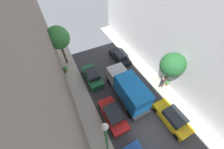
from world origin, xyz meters
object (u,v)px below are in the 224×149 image
parked_car_right_2 (120,57)px  potted_plant_0 (167,83)px  pedestrian (162,82)px  parked_car_right_1 (172,118)px  street_tree_2 (58,38)px  parked_car_left_3 (113,115)px  street_tree_1 (172,65)px  lamp_post (106,137)px  delivery_truck (128,89)px  parked_car_left_4 (92,76)px  potted_plant_2 (65,69)px

parked_car_right_2 → potted_plant_0: 7.99m
pedestrian → potted_plant_0: size_ratio=2.21×
parked_car_right_1 → pedestrian: size_ratio=2.44×
parked_car_right_2 → potted_plant_0: (3.02, -7.40, -0.13)m
potted_plant_0 → street_tree_2: bearing=135.7°
parked_car_left_3 → street_tree_1: size_ratio=0.79×
potted_plant_0 → lamp_post: (-10.32, -3.23, 3.70)m
parked_car_right_1 → parked_car_right_2: size_ratio=1.00×
delivery_truck → parked_car_right_1: bearing=-60.1°
parked_car_left_3 → street_tree_1: bearing=5.8°
lamp_post → parked_car_left_3: bearing=53.6°
street_tree_1 → pedestrian: bearing=161.1°
parked_car_left_3 → potted_plant_0: 8.44m
street_tree_1 → lamp_post: lamp_post is taller
parked_car_right_2 → delivery_truck: (-2.70, -6.49, 1.07)m
parked_car_left_4 → potted_plant_0: (8.42, -5.52, -0.13)m
potted_plant_2 → lamp_post: size_ratio=0.15×
parked_car_right_2 → street_tree_1: bearing=-72.2°
street_tree_2 → pedestrian: bearing=-46.3°
parked_car_left_4 → parked_car_right_2: bearing=19.2°
parked_car_left_4 → delivery_truck: 5.45m
delivery_truck → potted_plant_0: 5.91m
parked_car_left_3 → parked_car_right_1: 6.24m
potted_plant_2 → parked_car_right_2: bearing=-8.2°
parked_car_left_3 → lamp_post: lamp_post is taller
street_tree_2 → parked_car_left_3: bearing=-77.9°
delivery_truck → pedestrian: size_ratio=3.84×
street_tree_1 → street_tree_2: 14.56m
street_tree_1 → street_tree_2: bearing=134.2°
potted_plant_0 → potted_plant_2: size_ratio=0.82×
parked_car_left_4 → lamp_post: 9.64m
parked_car_right_2 → potted_plant_0: parked_car_right_2 is taller
parked_car_right_1 → potted_plant_0: bearing=51.5°
parked_car_right_1 → delivery_truck: bearing=119.9°
delivery_truck → potted_plant_0: size_ratio=8.48×
parked_car_right_1 → delivery_truck: delivery_truck is taller
parked_car_left_4 → parked_car_right_1: 10.76m
potted_plant_0 → parked_car_left_4: bearing=146.7°
delivery_truck → potted_plant_2: 9.69m
street_tree_1 → potted_plant_2: size_ratio=5.57×
parked_car_left_4 → street_tree_1: street_tree_1 is taller
parked_car_left_3 → parked_car_right_1: size_ratio=1.00×
delivery_truck → pedestrian: 4.87m
parked_car_left_4 → potted_plant_2: 4.35m
parked_car_left_4 → street_tree_2: bearing=115.5°
lamp_post → parked_car_right_1: bearing=-4.4°
delivery_truck → lamp_post: size_ratio=1.03×
potted_plant_2 → parked_car_left_4: bearing=-45.4°
parked_car_right_2 → delivery_truck: bearing=-112.6°
parked_car_left_4 → lamp_post: (-1.90, -8.75, 3.57)m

